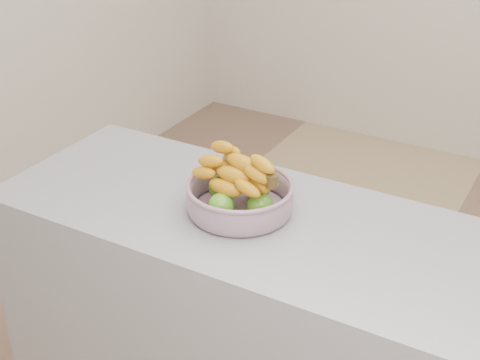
# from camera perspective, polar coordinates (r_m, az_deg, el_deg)

# --- Properties ---
(ground) EXTENTS (4.00, 4.00, 0.00)m
(ground) POSITION_cam_1_polar(r_m,az_deg,el_deg) (2.78, 11.75, -14.64)
(ground) COLOR tan
(ground) RESTS_ON ground
(fruit_bowl) EXTENTS (0.30, 0.30, 0.18)m
(fruit_bowl) POSITION_cam_1_polar(r_m,az_deg,el_deg) (1.85, -0.01, -1.18)
(fruit_bowl) COLOR #A1ADC2
(fruit_bowl) RESTS_ON counter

